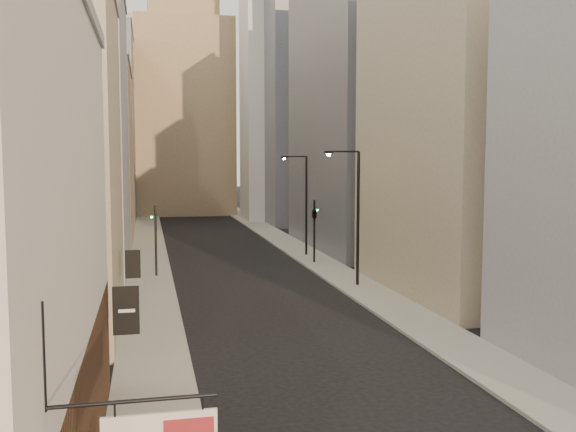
% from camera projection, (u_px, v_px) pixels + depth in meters
% --- Properties ---
extents(sidewalk_left, '(3.00, 140.00, 0.15)m').
position_uv_depth(sidewalk_left, '(149.00, 246.00, 59.89)').
color(sidewalk_left, '#9C9C8D').
rests_on(sidewalk_left, ground).
extents(sidewalk_right, '(3.00, 140.00, 0.15)m').
position_uv_depth(sidewalk_right, '(285.00, 242.00, 62.68)').
color(sidewalk_right, '#9C9C8D').
rests_on(sidewalk_right, ground).
extents(left_bldg_beige, '(8.00, 12.00, 16.00)m').
position_uv_depth(left_bldg_beige, '(28.00, 163.00, 29.79)').
color(left_bldg_beige, gray).
rests_on(left_bldg_beige, ground).
extents(left_bldg_grey, '(8.00, 16.00, 20.00)m').
position_uv_depth(left_bldg_grey, '(67.00, 133.00, 45.17)').
color(left_bldg_grey, gray).
rests_on(left_bldg_grey, ground).
extents(left_bldg_tan, '(8.00, 18.00, 17.00)m').
position_uv_depth(left_bldg_tan, '(90.00, 155.00, 62.81)').
color(left_bldg_tan, '#937754').
rests_on(left_bldg_tan, ground).
extents(left_bldg_wingrid, '(8.00, 20.00, 24.00)m').
position_uv_depth(left_bldg_wingrid, '(102.00, 129.00, 81.94)').
color(left_bldg_wingrid, gray).
rests_on(left_bldg_wingrid, ground).
extents(right_bldg_beige, '(8.00, 16.00, 20.00)m').
position_uv_depth(right_bldg_beige, '(461.00, 129.00, 38.66)').
color(right_bldg_beige, gray).
rests_on(right_bldg_beige, ground).
extents(right_bldg_wingrid, '(8.00, 20.00, 26.00)m').
position_uv_depth(right_bldg_wingrid, '(356.00, 105.00, 57.84)').
color(right_bldg_wingrid, gray).
rests_on(right_bldg_wingrid, ground).
extents(highrise, '(21.00, 23.00, 51.20)m').
position_uv_depth(highrise, '(333.00, 27.00, 85.21)').
color(highrise, gray).
rests_on(highrise, ground).
extents(clock_tower, '(14.00, 14.00, 44.90)m').
position_uv_depth(clock_tower, '(183.00, 95.00, 95.47)').
color(clock_tower, '#937754').
rests_on(clock_tower, ground).
extents(white_tower, '(8.00, 8.00, 41.50)m').
position_uv_depth(white_tower, '(274.00, 79.00, 84.13)').
color(white_tower, silver).
rests_on(white_tower, ground).
extents(streetlamp_mid, '(2.28, 0.41, 8.70)m').
position_uv_depth(streetlamp_mid, '(355.00, 210.00, 40.60)').
color(streetlamp_mid, black).
rests_on(streetlamp_mid, ground).
extents(streetlamp_far, '(2.21, 0.31, 8.42)m').
position_uv_depth(streetlamp_far, '(304.00, 199.00, 53.39)').
color(streetlamp_far, black).
rests_on(streetlamp_far, ground).
extents(traffic_light_left, '(0.56, 0.45, 5.00)m').
position_uv_depth(traffic_light_left, '(156.00, 230.00, 43.91)').
color(traffic_light_left, black).
rests_on(traffic_light_left, ground).
extents(traffic_light_right, '(0.71, 0.71, 5.00)m').
position_uv_depth(traffic_light_right, '(314.00, 215.00, 49.65)').
color(traffic_light_right, black).
rests_on(traffic_light_right, ground).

